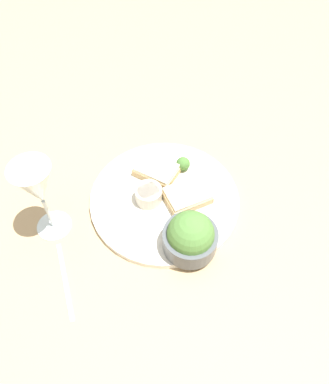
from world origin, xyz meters
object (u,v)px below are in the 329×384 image
(sauce_ramekin, at_px, (149,195))
(wine_glass, at_px, (37,188))
(cheese_toast_near, at_px, (187,196))
(fork, at_px, (65,280))
(cheese_toast_far, at_px, (157,170))
(salad_bowl, at_px, (190,236))

(sauce_ramekin, relative_size, wine_glass, 0.31)
(cheese_toast_near, bearing_deg, wine_glass, 2.84)
(fork, bearing_deg, cheese_toast_near, -151.75)
(sauce_ramekin, relative_size, cheese_toast_far, 0.52)
(salad_bowl, relative_size, wine_glass, 0.57)
(salad_bowl, bearing_deg, cheese_toast_near, -98.75)
(fork, bearing_deg, wine_glass, -80.18)
(cheese_toast_near, bearing_deg, fork, 28.25)
(salad_bowl, xyz_separation_m, cheese_toast_near, (-0.02, -0.11, -0.02))
(cheese_toast_far, height_order, wine_glass, wine_glass)
(sauce_ramekin, distance_m, wine_glass, 0.23)
(sauce_ramekin, distance_m, cheese_toast_far, 0.08)
(cheese_toast_far, relative_size, fork, 0.70)
(wine_glass, bearing_deg, sauce_ramekin, -173.22)
(cheese_toast_far, distance_m, fork, 0.31)
(salad_bowl, bearing_deg, sauce_ramekin, -62.05)
(salad_bowl, xyz_separation_m, sauce_ramekin, (0.07, -0.12, -0.02))
(cheese_toast_near, xyz_separation_m, cheese_toast_far, (0.06, -0.08, 0.00))
(cheese_toast_near, height_order, wine_glass, wine_glass)
(salad_bowl, relative_size, fork, 0.67)
(cheese_toast_far, xyz_separation_m, wine_glass, (0.24, 0.10, 0.11))
(sauce_ramekin, xyz_separation_m, cheese_toast_near, (-0.08, 0.01, -0.01))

